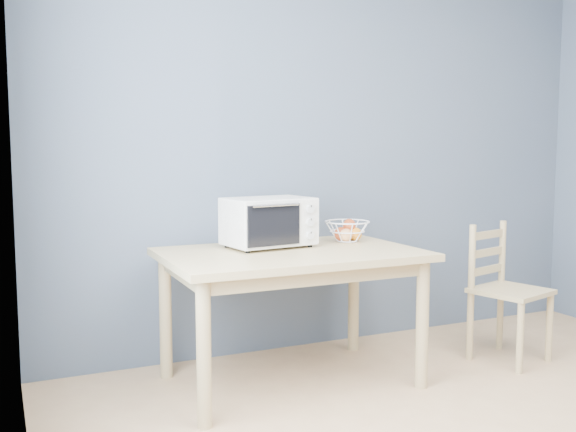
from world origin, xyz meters
name	(u,v)px	position (x,y,z in m)	size (l,w,h in m)	color
dining_table	(291,269)	(-0.61, 1.65, 0.65)	(1.40, 0.90, 0.75)	tan
toaster_oven	(266,221)	(-0.69, 1.82, 0.90)	(0.52, 0.41, 0.28)	white
fruit_basket	(347,231)	(-0.15, 1.83, 0.82)	(0.34, 0.34, 0.14)	white
dining_chair	(505,293)	(0.77, 1.47, 0.42)	(0.49, 0.49, 0.85)	tan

